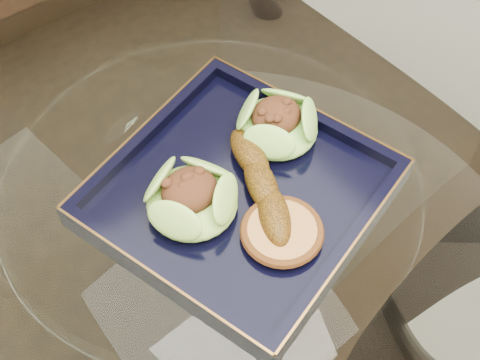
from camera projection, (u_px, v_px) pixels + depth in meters
dining_table at (217, 284)px, 0.85m from camera, size 1.13×1.13×0.77m
dining_chair at (154, 109)px, 1.05m from camera, size 0.45×0.45×1.03m
navy_plate at (240, 196)px, 0.72m from camera, size 0.34×0.34×0.02m
lettuce_wrap_left at (192, 199)px, 0.68m from camera, size 0.11×0.11×0.03m
lettuce_wrap_right at (277, 125)px, 0.74m from camera, size 0.11×0.11×0.03m
roasted_plantain at (262, 184)px, 0.70m from camera, size 0.08×0.15×0.03m
crumb_patty at (282, 232)px, 0.67m from camera, size 0.09×0.09×0.01m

